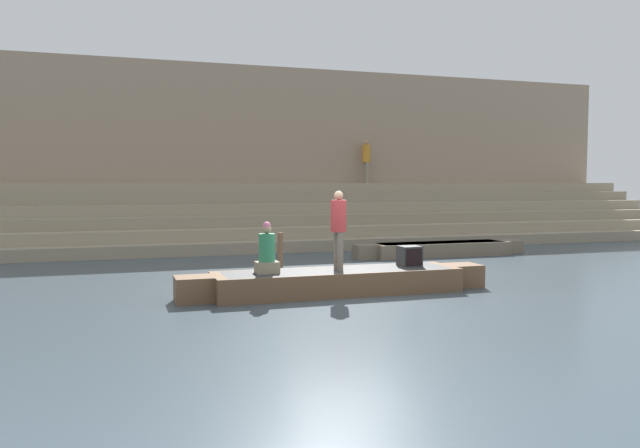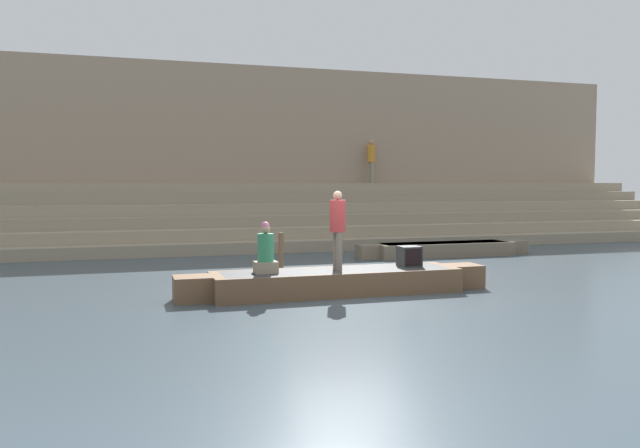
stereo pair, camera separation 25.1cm
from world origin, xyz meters
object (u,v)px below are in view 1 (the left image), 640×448
Objects in this scene: person_rowing at (267,253)px; tv_set at (410,256)px; person_standing at (338,224)px; mooring_post at (280,256)px; moored_boat_shore at (440,249)px; person_on_steps at (366,158)px; rowboat_main at (338,281)px.

person_rowing is 2.32× the size of tv_set.
person_rowing is at bearing -170.65° from tv_set.
person_standing is 2.40m from mooring_post.
moored_boat_shore is (3.74, 5.34, -0.49)m from tv_set.
moored_boat_shore is 7.01m from mooring_post.
person_on_steps is (0.11, 6.59, 3.16)m from moored_boat_shore.
person_on_steps is (7.11, 12.03, 2.47)m from person_rowing.
rowboat_main is 6.43× the size of person_rowing.
mooring_post is at bearing 111.16° from rowboat_main.
tv_set reaches higher than rowboat_main.
tv_set is 0.39× the size of mooring_post.
mooring_post reaches higher than rowboat_main.
person_on_steps is at bearing 79.77° from tv_set.
person_standing reaches higher than rowboat_main.
person_rowing reaches higher than tv_set.
person_standing reaches higher than person_rowing.
person_standing is at bearing -169.83° from tv_set.
rowboat_main reaches higher than moored_boat_shore.
tv_set is 0.25× the size of person_on_steps.
rowboat_main is 2.28m from mooring_post.
moored_boat_shore is 7.31m from person_on_steps.
person_on_steps is at bearing 68.46° from rowboat_main.
moored_boat_shore is at bearing 48.23° from rowboat_main.
rowboat_main is 1.20m from person_standing.
moored_boat_shore is 3.27× the size of person_on_steps.
person_rowing is 0.58× the size of person_on_steps.
person_rowing is at bearing -177.48° from rowboat_main.
rowboat_main is 3.74× the size of person_on_steps.
moored_boat_shore is (5.45, 5.42, -1.23)m from person_standing.
rowboat_main is at bearing -112.70° from person_standing.
tv_set is 3.17m from mooring_post.
person_standing reaches higher than tv_set.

